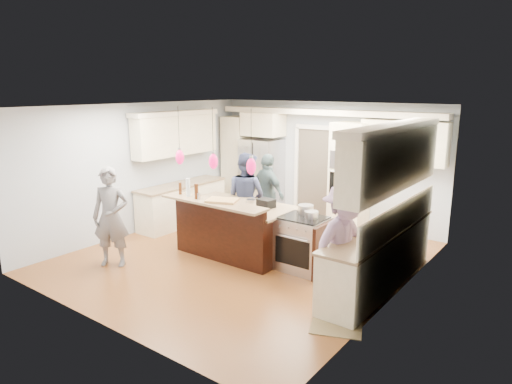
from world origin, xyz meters
TOP-DOWN VIEW (x-y plane):
  - ground_plane at (0.00, 0.00)m, footprint 6.00×6.00m
  - room_shell at (0.00, 0.00)m, footprint 5.54×6.04m
  - refrigerator at (-1.55, 2.64)m, footprint 0.90×0.70m
  - oven_column at (0.75, 2.67)m, footprint 0.72×0.69m
  - back_upper_cabinets at (-0.75, 2.76)m, footprint 5.30×0.61m
  - right_counter_run at (2.44, 0.30)m, footprint 0.64×3.10m
  - left_cabinets at (-2.44, 0.80)m, footprint 0.64×2.30m
  - kitchen_island at (-0.25, 0.07)m, footprint 2.10×1.46m
  - island_range at (1.16, 0.15)m, footprint 0.82×0.71m
  - pendant_lights at (-0.25, -0.51)m, footprint 1.75×0.15m
  - person_bar_end at (-1.59, -1.64)m, footprint 0.75×0.68m
  - person_far_left at (-0.61, 0.85)m, footprint 0.90×0.73m
  - person_far_right at (-0.50, 1.42)m, footprint 1.06×0.67m
  - person_range_side at (2.24, -0.59)m, footprint 0.92×1.27m
  - floor_rug at (2.40, -1.03)m, footprint 0.96×1.12m
  - water_bottle at (-0.84, -0.54)m, footprint 0.09×0.09m
  - beer_bottle_a at (-1.06, -0.52)m, footprint 0.06×0.06m
  - beer_bottle_b at (-0.59, -0.59)m, footprint 0.08×0.08m
  - beer_bottle_c at (-0.72, -0.44)m, footprint 0.07×0.07m
  - drink_can at (-0.54, -0.58)m, footprint 0.07×0.07m
  - cutting_board at (-0.11, -0.47)m, footprint 0.61×0.53m
  - pot_large at (1.06, 0.34)m, footprint 0.26×0.26m
  - pot_small at (1.26, 0.18)m, footprint 0.23×0.23m

SIDE VIEW (x-z plane):
  - ground_plane at x=0.00m, z-range 0.00..0.00m
  - floor_rug at x=2.40m, z-range 0.00..0.01m
  - island_range at x=1.16m, z-range 0.00..0.92m
  - kitchen_island at x=-0.25m, z-range -0.07..1.05m
  - person_far_right at x=-0.50m, z-range 0.00..1.68m
  - person_bar_end at x=-1.59m, z-range 0.00..1.72m
  - person_range_side at x=2.24m, z-range 0.00..1.76m
  - person_far_left at x=-0.61m, z-range 0.00..1.76m
  - refrigerator at x=-1.55m, z-range 0.00..1.80m
  - pot_small at x=1.26m, z-range 0.92..1.03m
  - pot_large at x=1.06m, z-range 0.92..1.07m
  - right_counter_run at x=2.44m, z-range -0.20..2.31m
  - left_cabinets at x=-2.44m, z-range -0.20..2.31m
  - cutting_board at x=-0.11m, z-range 1.12..1.16m
  - oven_column at x=0.75m, z-range 0.00..2.30m
  - drink_can at x=-0.54m, z-range 1.12..1.23m
  - beer_bottle_c at x=-0.72m, z-range 1.12..1.34m
  - beer_bottle_a at x=-1.06m, z-range 1.12..1.34m
  - beer_bottle_b at x=-0.59m, z-range 1.12..1.39m
  - water_bottle at x=-0.84m, z-range 1.12..1.45m
  - back_upper_cabinets at x=-0.75m, z-range 0.40..2.94m
  - pendant_lights at x=-0.25m, z-range 1.29..2.32m
  - room_shell at x=0.00m, z-range 0.46..3.18m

